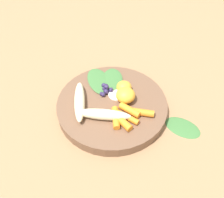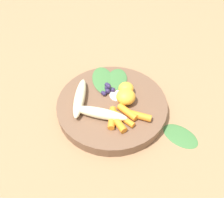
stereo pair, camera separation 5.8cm
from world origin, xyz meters
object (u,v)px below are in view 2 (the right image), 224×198
(banana_peeled_left, at_px, (100,113))
(banana_peeled_right, at_px, (80,98))
(bowl, at_px, (112,105))
(kale_leaf_stray, at_px, (181,135))
(orange_segment_near, at_px, (125,88))

(banana_peeled_left, height_order, banana_peeled_right, same)
(bowl, relative_size, kale_leaf_stray, 3.20)
(bowl, bearing_deg, banana_peeled_right, -43.04)
(banana_peeled_left, relative_size, kale_leaf_stray, 1.50)
(bowl, xyz_separation_m, orange_segment_near, (-0.05, -0.00, 0.03))
(banana_peeled_left, xyz_separation_m, orange_segment_near, (-0.11, -0.02, 0.00))
(banana_peeled_left, bearing_deg, orange_segment_near, 68.09)
(orange_segment_near, height_order, kale_leaf_stray, orange_segment_near)
(banana_peeled_left, bearing_deg, kale_leaf_stray, 3.82)
(banana_peeled_right, bearing_deg, orange_segment_near, 109.18)
(banana_peeled_right, bearing_deg, bowl, 91.68)
(orange_segment_near, bearing_deg, kale_leaf_stray, 95.19)
(banana_peeled_right, distance_m, kale_leaf_stray, 0.27)
(banana_peeled_left, relative_size, banana_peeled_right, 1.00)
(banana_peeled_right, relative_size, kale_leaf_stray, 1.50)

